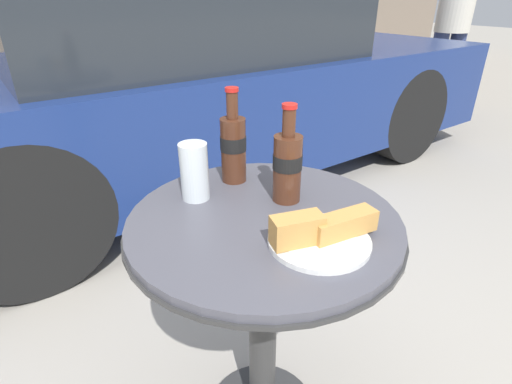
% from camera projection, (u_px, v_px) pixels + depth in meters
% --- Properties ---
extents(bistro_table, '(0.64, 0.64, 0.72)m').
position_uv_depth(bistro_table, '(263.00, 275.00, 1.00)').
color(bistro_table, '#333333').
rests_on(bistro_table, ground_plane).
extents(cola_bottle_left, '(0.07, 0.07, 0.25)m').
position_uv_depth(cola_bottle_left, '(233.00, 146.00, 1.05)').
color(cola_bottle_left, '#4C2819').
rests_on(cola_bottle_left, bistro_table).
extents(cola_bottle_right, '(0.07, 0.07, 0.24)m').
position_uv_depth(cola_bottle_right, '(287.00, 164.00, 0.95)').
color(cola_bottle_right, '#4C2819').
rests_on(cola_bottle_right, bistro_table).
extents(drinking_glass, '(0.07, 0.07, 0.14)m').
position_uv_depth(drinking_glass, '(195.00, 174.00, 0.97)').
color(drinking_glass, silver).
rests_on(drinking_glass, bistro_table).
extents(lunch_plate_near, '(0.23, 0.21, 0.07)m').
position_uv_depth(lunch_plate_near, '(320.00, 234.00, 0.81)').
color(lunch_plate_near, white).
rests_on(lunch_plate_near, bistro_table).
extents(parked_car, '(4.11, 1.67, 1.21)m').
position_uv_depth(parked_car, '(201.00, 87.00, 2.70)').
color(parked_car, navy).
rests_on(parked_car, ground_plane).
extents(pedestrian, '(0.34, 0.34, 1.65)m').
position_uv_depth(pedestrian, '(454.00, 17.00, 4.00)').
color(pedestrian, navy).
rests_on(pedestrian, ground_plane).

